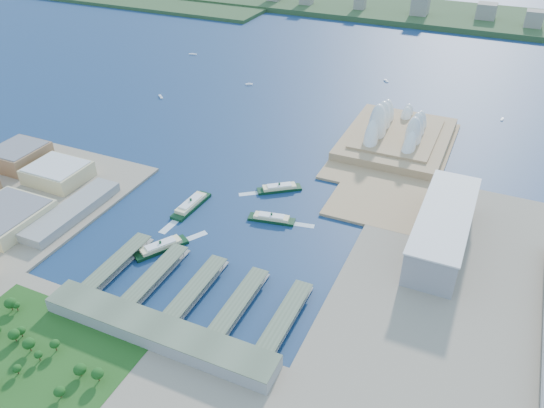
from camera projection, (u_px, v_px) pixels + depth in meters
The scene contains 20 objects.
ground at pixel (225, 241), 524.70m from camera, with size 3000.00×3000.00×0.00m, color #0E1E44.
south_land at pixel (78, 407), 364.04m from camera, with size 720.00×180.00×3.00m, color gray.
east_land at pixel (470, 354), 403.00m from camera, with size 240.00×500.00×3.00m, color gray.
peninsula at pixel (394, 149), 684.68m from camera, with size 135.00×220.00×3.00m, color tan.
far_shore at pixel (421, 12), 1267.33m from camera, with size 2200.00×260.00×12.00m, color #2D4926.
opera_house at pixel (399, 121), 684.02m from camera, with size 134.00×180.00×58.00m, color white, non-canonical shape.
toaster_building at pixel (443, 228), 507.04m from camera, with size 45.00×155.00×35.00m, color gray.
ferry_wharves at pixel (197, 288), 460.23m from camera, with size 184.00×90.00×9.30m, color #536048, non-canonical shape.
terminal_building at pixel (158, 332), 411.83m from camera, with size 200.00×28.00×12.00m, color gray.
park at pixel (31, 349), 394.75m from camera, with size 150.00×110.00×16.00m, color #194714, non-canonical shape.
far_skyline at pixel (422, 0), 1233.71m from camera, with size 1900.00×140.00×55.00m, color gray, non-canonical shape.
ferry_a at pixel (191, 203), 571.60m from camera, with size 14.74×57.91×10.95m, color black, non-canonical shape.
ferry_b at pixel (279, 187), 601.22m from camera, with size 12.80×50.29×9.51m, color black, non-canonical shape.
ferry_c at pixel (161, 245), 509.91m from camera, with size 13.65×53.64×10.14m, color black, non-canonical shape.
ferry_d at pixel (272, 217), 551.09m from camera, with size 12.47×48.97×9.26m, color black, non-canonical shape.
boat_a at pixel (161, 97), 835.71m from camera, with size 3.77×15.06×2.90m, color white, non-canonical shape.
boat_b at pixel (249, 84), 881.14m from camera, with size 4.00×11.42×3.08m, color white, non-canonical shape.
boat_c at pixel (502, 119), 764.79m from camera, with size 3.04×10.42×2.34m, color white, non-canonical shape.
boat_d at pixel (193, 54), 1016.07m from camera, with size 3.37×15.41×2.60m, color white, non-canonical shape.
boat_e at pixel (386, 81), 895.14m from camera, with size 3.89×12.24×3.00m, color white, non-canonical shape.
Camera 1 is at (215.50, -361.90, 318.45)m, focal length 35.00 mm.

